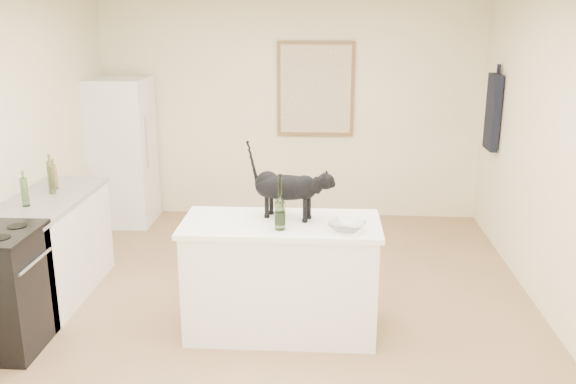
{
  "coord_description": "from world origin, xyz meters",
  "views": [
    {
      "loc": [
        0.42,
        -4.65,
        2.42
      ],
      "look_at": [
        0.15,
        -0.15,
        1.12
      ],
      "focal_mm": 39.01,
      "sensor_mm": 36.0,
      "label": 1
    }
  ],
  "objects_px": {
    "fridge": "(122,152)",
    "glass_bowl": "(347,226)",
    "black_cat": "(286,191)",
    "wine_bottle": "(280,206)"
  },
  "relations": [
    {
      "from": "black_cat",
      "to": "glass_bowl",
      "type": "bearing_deg",
      "value": -12.43
    },
    {
      "from": "fridge",
      "to": "glass_bowl",
      "type": "bearing_deg",
      "value": -46.9
    },
    {
      "from": "glass_bowl",
      "to": "wine_bottle",
      "type": "bearing_deg",
      "value": -178.93
    },
    {
      "from": "fridge",
      "to": "wine_bottle",
      "type": "xyz_separation_m",
      "value": [
        2.06,
        -2.72,
        0.23
      ]
    },
    {
      "from": "black_cat",
      "to": "wine_bottle",
      "type": "distance_m",
      "value": 0.27
    },
    {
      "from": "black_cat",
      "to": "wine_bottle",
      "type": "xyz_separation_m",
      "value": [
        -0.03,
        -0.27,
        -0.03
      ]
    },
    {
      "from": "fridge",
      "to": "glass_bowl",
      "type": "distance_m",
      "value": 3.72
    },
    {
      "from": "wine_bottle",
      "to": "fridge",
      "type": "bearing_deg",
      "value": 127.05
    },
    {
      "from": "fridge",
      "to": "wine_bottle",
      "type": "bearing_deg",
      "value": -52.95
    },
    {
      "from": "fridge",
      "to": "glass_bowl",
      "type": "xyz_separation_m",
      "value": [
        2.54,
        -2.71,
        0.08
      ]
    }
  ]
}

